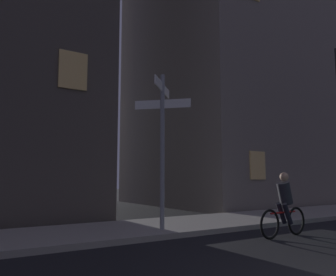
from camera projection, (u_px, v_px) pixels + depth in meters
name	position (u px, v px, depth m)	size (l,w,h in m)	color
sidewalk_kerb	(156.00, 227.00, 9.64)	(40.00, 2.98, 0.14)	gray
signpost	(162.00, 135.00, 9.11)	(1.18, 1.18, 4.14)	gray
cyclist	(284.00, 207.00, 8.54)	(1.82, 0.35, 1.61)	black
building_right_block	(239.00, 49.00, 21.56)	(11.96, 9.74, 19.26)	slate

